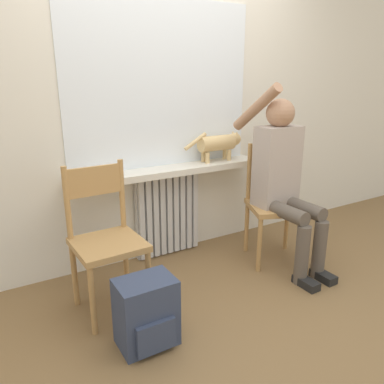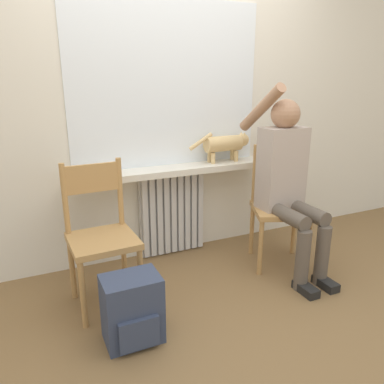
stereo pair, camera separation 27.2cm
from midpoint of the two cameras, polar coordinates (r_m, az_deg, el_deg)
The scene contains 10 objects.
ground_plane at distance 2.44m, azimuth 11.27°, elevation -19.75°, with size 12.00×12.00×0.00m, color brown.
wall_with_window at distance 3.03m, azimuth -1.27°, elevation 15.13°, with size 7.00×0.06×2.70m.
radiator at distance 3.16m, azimuth -0.59°, elevation -3.20°, with size 0.56×0.08×0.72m.
windowsill at distance 2.98m, azimuth -0.06°, elevation 3.31°, with size 1.62×0.23×0.05m.
window_glass at distance 3.00m, azimuth -1.00°, elevation 16.00°, with size 1.55×0.01×1.26m.
chair_left at distance 2.45m, azimuth -10.65°, elevation -6.36°, with size 0.43×0.43×0.94m.
chair_right at distance 3.07m, azimuth 15.64°, elevation -1.88°, with size 0.54×0.54×0.94m.
person at distance 2.92m, azimuth 17.02°, elevation 2.14°, with size 0.36×0.96×1.42m.
cat at distance 3.19m, azimuth 7.70°, elevation 7.31°, with size 0.56×0.13×0.26m.
backpack at distance 2.21m, azimuth -5.46°, elevation -17.54°, with size 0.32×0.26×0.40m.
Camera 2 is at (-1.09, -1.62, 1.45)m, focal length 35.00 mm.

